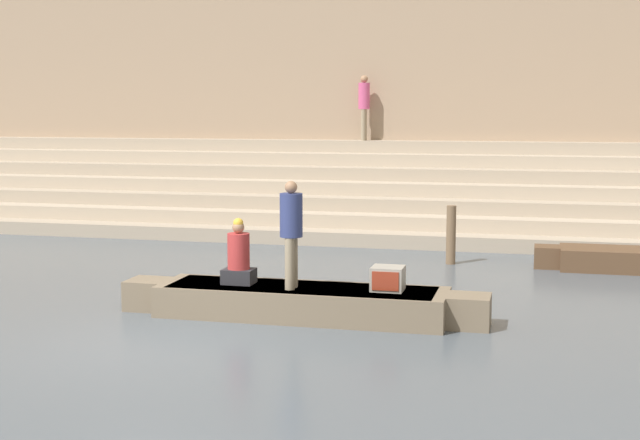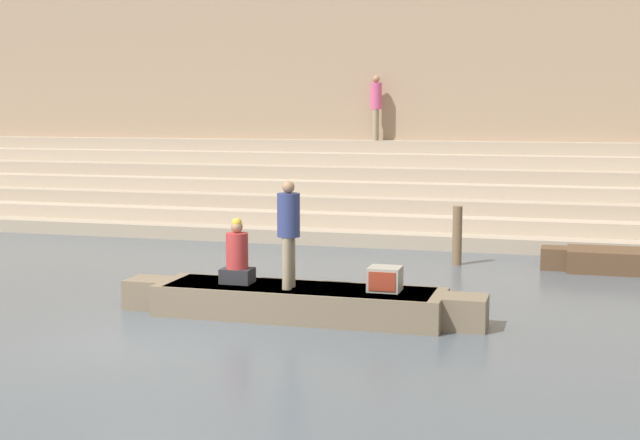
# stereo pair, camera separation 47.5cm
# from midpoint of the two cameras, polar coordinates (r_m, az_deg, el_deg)

# --- Properties ---
(ground_plane) EXTENTS (120.00, 120.00, 0.00)m
(ground_plane) POSITION_cam_midpoint_polar(r_m,az_deg,el_deg) (12.66, -9.43, -7.74)
(ground_plane) COLOR #4C5660
(ghat_steps) EXTENTS (36.00, 4.90, 2.33)m
(ghat_steps) POSITION_cam_midpoint_polar(r_m,az_deg,el_deg) (23.88, 2.94, 1.40)
(ghat_steps) COLOR tan
(ghat_steps) RESTS_ON ground
(back_wall) EXTENTS (34.20, 1.28, 8.36)m
(back_wall) POSITION_cam_midpoint_polar(r_m,az_deg,el_deg) (26.07, 4.14, 9.19)
(back_wall) COLOR tan
(back_wall) RESTS_ON ground
(rowboat_main) EXTENTS (5.78, 1.31, 0.48)m
(rowboat_main) POSITION_cam_midpoint_polar(r_m,az_deg,el_deg) (13.88, -0.37, -5.22)
(rowboat_main) COLOR #756651
(rowboat_main) RESTS_ON ground
(person_standing) EXTENTS (0.35, 0.35, 1.66)m
(person_standing) POSITION_cam_midpoint_polar(r_m,az_deg,el_deg) (13.59, -1.02, -0.45)
(person_standing) COLOR gray
(person_standing) RESTS_ON rowboat_main
(person_rowing) EXTENTS (0.49, 0.38, 1.04)m
(person_rowing) POSITION_cam_midpoint_polar(r_m,az_deg,el_deg) (14.11, -4.37, -2.40)
(person_rowing) COLOR #28282D
(person_rowing) RESTS_ON rowboat_main
(tv_set) EXTENTS (0.49, 0.46, 0.37)m
(tv_set) POSITION_cam_midpoint_polar(r_m,az_deg,el_deg) (13.56, 5.18, -3.78)
(tv_set) COLOR #9E998E
(tv_set) RESTS_ON rowboat_main
(mooring_post) EXTENTS (0.20, 0.20, 1.23)m
(mooring_post) POSITION_cam_midpoint_polar(r_m,az_deg,el_deg) (18.68, 9.50, -0.99)
(mooring_post) COLOR brown
(mooring_post) RESTS_ON ground
(person_on_steps) EXTENTS (0.32, 0.32, 1.81)m
(person_on_steps) POSITION_cam_midpoint_polar(r_m,az_deg,el_deg) (25.08, 4.16, 7.51)
(person_on_steps) COLOR gray
(person_on_steps) RESTS_ON ghat_steps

